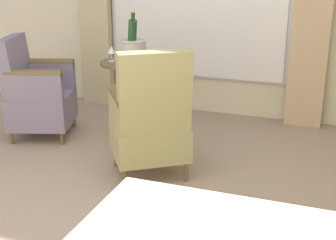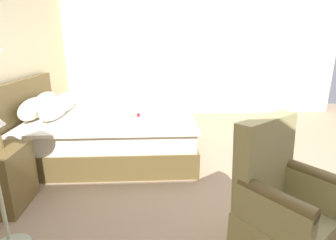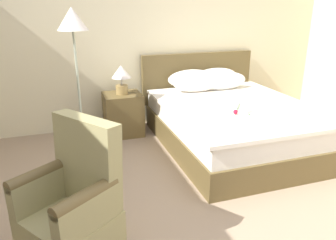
% 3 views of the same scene
% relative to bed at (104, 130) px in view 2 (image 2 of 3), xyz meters
% --- Properties ---
extents(ground_plane, '(7.19, 7.19, 0.00)m').
position_rel_bed_xyz_m(ground_plane, '(-0.85, -1.65, -0.32)').
color(ground_plane, tan).
extents(wall_far_side, '(0.12, 5.56, 2.83)m').
position_rel_bed_xyz_m(wall_far_side, '(2.06, -1.65, 1.09)').
color(wall_far_side, beige).
rests_on(wall_far_side, ground).
extents(bed, '(1.70, 2.21, 1.01)m').
position_rel_bed_xyz_m(bed, '(0.00, 0.00, 0.00)').
color(bed, brown).
rests_on(bed, ground).
extents(armchair_by_window, '(0.73, 0.73, 1.01)m').
position_rel_bed_xyz_m(armchair_by_window, '(-1.95, -1.49, 0.13)').
color(armchair_by_window, brown).
rests_on(armchair_by_window, ground).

